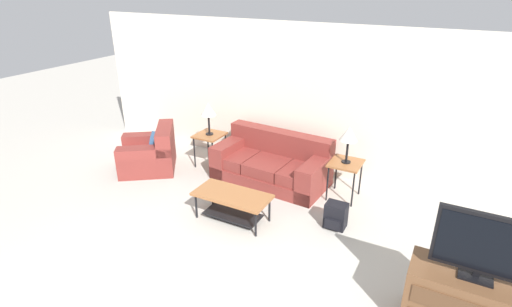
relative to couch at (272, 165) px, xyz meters
The scene contains 11 objects.
wall_back 1.25m from the couch, 67.43° to the left, with size 8.79×0.06×2.60m.
couch is the anchor object (origin of this frame).
armchair 2.26m from the couch, 163.49° to the right, with size 1.31×1.30×0.80m.
coffee_table 1.38m from the couch, 88.21° to the right, with size 1.11×0.54×0.42m.
side_table_left 1.31m from the couch, behind, with size 0.48×0.52×0.62m.
side_table_right 1.30m from the couch, ahead, with size 0.48×0.52×0.62m.
table_lamp_left 1.50m from the couch, behind, with size 0.27×0.27×0.59m.
table_lamp_right 1.50m from the couch, ahead, with size 0.27×0.27×0.59m.
tv_console 3.72m from the couch, 33.43° to the right, with size 1.14×0.51×0.69m.
television 3.80m from the couch, 33.42° to the right, with size 0.85×0.20×0.68m.
backpack 1.67m from the couch, 31.27° to the right, with size 0.30×0.30×0.37m.
Camera 1 is at (2.40, -2.11, 3.26)m, focal length 28.00 mm.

